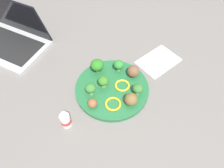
{
  "coord_description": "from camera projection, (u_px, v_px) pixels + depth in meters",
  "views": [
    {
      "loc": [
        0.32,
        0.34,
        0.66
      ],
      "look_at": [
        0.0,
        0.0,
        0.04
      ],
      "focal_mm": 33.59,
      "sensor_mm": 36.0,
      "label": 1
    }
  ],
  "objects": [
    {
      "name": "meatball_mid_right",
      "position": [
        92.0,
        103.0,
        0.73
      ],
      "size": [
        0.03,
        0.03,
        0.03
      ],
      "primitive_type": "sphere",
      "color": "brown",
      "rests_on": "plate"
    },
    {
      "name": "ground_plane",
      "position": [
        112.0,
        90.0,
        0.81
      ],
      "size": [
        4.0,
        4.0,
        0.0
      ],
      "primitive_type": "plane",
      "color": "slate"
    },
    {
      "name": "meatball_mid_left",
      "position": [
        133.0,
        71.0,
        0.81
      ],
      "size": [
        0.05,
        0.05,
        0.05
      ],
      "primitive_type": "sphere",
      "color": "brown",
      "rests_on": "plate"
    },
    {
      "name": "broccoli_floret_mid_left",
      "position": [
        91.0,
        88.0,
        0.75
      ],
      "size": [
        0.04,
        0.04,
        0.05
      ],
      "color": "#8DB977",
      "rests_on": "plate"
    },
    {
      "name": "broccoli_floret_center",
      "position": [
        138.0,
        89.0,
        0.76
      ],
      "size": [
        0.04,
        0.04,
        0.04
      ],
      "color": "#A8C271",
      "rests_on": "plate"
    },
    {
      "name": "meatball_front_left",
      "position": [
        130.0,
        100.0,
        0.73
      ],
      "size": [
        0.05,
        0.05,
        0.05
      ],
      "primitive_type": "sphere",
      "color": "brown",
      "rests_on": "plate"
    },
    {
      "name": "knife",
      "position": [
        155.0,
        59.0,
        0.9
      ],
      "size": [
        0.15,
        0.02,
        0.01
      ],
      "color": "white",
      "rests_on": "napkin"
    },
    {
      "name": "napkin",
      "position": [
        158.0,
        61.0,
        0.9
      ],
      "size": [
        0.18,
        0.13,
        0.01
      ],
      "primitive_type": "cube",
      "rotation": [
        0.0,
        0.0,
        -0.08
      ],
      "color": "white",
      "rests_on": "ground_plane"
    },
    {
      "name": "broccoli_floret_front_left",
      "position": [
        97.0,
        65.0,
        0.81
      ],
      "size": [
        0.05,
        0.05,
        0.06
      ],
      "color": "#ACD076",
      "rests_on": "plate"
    },
    {
      "name": "pepper_ring_mid_left",
      "position": [
        113.0,
        104.0,
        0.75
      ],
      "size": [
        0.08,
        0.08,
        0.01
      ],
      "primitive_type": "torus",
      "rotation": [
        0.0,
        0.0,
        0.36
      ],
      "color": "yellow",
      "rests_on": "plate"
    },
    {
      "name": "broccoli_floret_mid_right",
      "position": [
        103.0,
        81.0,
        0.77
      ],
      "size": [
        0.04,
        0.04,
        0.05
      ],
      "color": "#A6BC74",
      "rests_on": "plate"
    },
    {
      "name": "pepper_ring_mid_right",
      "position": [
        122.0,
        86.0,
        0.79
      ],
      "size": [
        0.08,
        0.08,
        0.01
      ],
      "primitive_type": "torus",
      "rotation": [
        0.0,
        0.0,
        0.99
      ],
      "color": "yellow",
      "rests_on": "plate"
    },
    {
      "name": "broccoli_floret_front_right",
      "position": [
        119.0,
        65.0,
        0.82
      ],
      "size": [
        0.04,
        0.04,
        0.05
      ],
      "color": "#A6BD72",
      "rests_on": "plate"
    },
    {
      "name": "fork",
      "position": [
        161.0,
        63.0,
        0.88
      ],
      "size": [
        0.12,
        0.02,
        0.01
      ],
      "color": "silver",
      "rests_on": "napkin"
    },
    {
      "name": "yogurt_bottle",
      "position": [
        66.0,
        121.0,
        0.69
      ],
      "size": [
        0.03,
        0.03,
        0.07
      ],
      "color": "white",
      "rests_on": "ground_plane"
    },
    {
      "name": "plate",
      "position": [
        112.0,
        88.0,
        0.8
      ],
      "size": [
        0.28,
        0.28,
        0.02
      ],
      "primitive_type": "cylinder",
      "color": "#236638",
      "rests_on": "ground_plane"
    },
    {
      "name": "laptop",
      "position": [
        11.0,
        38.0,
        0.93
      ],
      "size": [
        0.32,
        0.38,
        0.21
      ],
      "color": "#B8B8B8",
      "rests_on": "ground_plane"
    }
  ]
}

